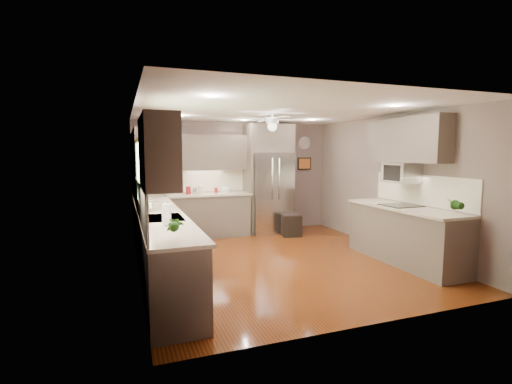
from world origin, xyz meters
TOP-DOWN VIEW (x-y plane):
  - floor at (0.00, 0.00)m, footprint 5.00×5.00m
  - ceiling at (0.00, 0.00)m, footprint 5.00×5.00m
  - wall_back at (0.00, 2.50)m, footprint 4.50×0.00m
  - wall_front at (0.00, -2.50)m, footprint 4.50×0.00m
  - wall_left at (-2.25, 0.00)m, footprint 0.00×5.00m
  - wall_right at (2.25, 0.00)m, footprint 0.00×5.00m
  - canister_a at (-1.13, 2.23)m, footprint 0.12×0.12m
  - canister_b at (-0.99, 2.20)m, footprint 0.11×0.11m
  - canister_c at (-0.87, 2.23)m, footprint 0.12×0.12m
  - canister_d at (-0.52, 2.25)m, footprint 0.09×0.09m
  - soap_bottle at (-2.07, 0.13)m, footprint 0.11×0.11m
  - potted_plant_left at (-1.95, -1.91)m, footprint 0.19×0.15m
  - potted_plant_right at (1.91, -1.76)m, footprint 0.20×0.17m
  - bowl at (-0.31, 2.20)m, footprint 0.22×0.22m
  - left_run at (-1.95, 0.15)m, footprint 0.65×4.70m
  - back_run at (-0.72, 2.20)m, footprint 1.85×0.65m
  - uppers at (-0.74, 0.71)m, footprint 4.50×4.70m
  - window at (-2.22, -0.50)m, footprint 0.05×1.12m
  - sink at (-1.93, -0.50)m, footprint 0.50×0.70m
  - refrigerator at (0.70, 2.16)m, footprint 1.06×0.75m
  - right_run at (1.93, -0.80)m, footprint 0.70×2.20m
  - microwave at (2.03, -0.55)m, footprint 0.43×0.55m
  - ceiling_fan at (-0.00, 0.30)m, footprint 1.18×1.18m
  - recessed_lights at (-0.04, 0.40)m, footprint 2.84×3.14m
  - wall_clock at (1.75, 2.48)m, footprint 0.30×0.03m
  - framed_print at (1.75, 2.48)m, footprint 0.36×0.03m
  - stool at (1.01, 1.64)m, footprint 0.48×0.48m
  - paper_towel at (-1.95, -1.09)m, footprint 0.11×0.11m

SIDE VIEW (x-z plane):
  - floor at x=0.00m, z-range 0.00..0.00m
  - stool at x=1.01m, z-range 0.00..0.48m
  - left_run at x=-1.95m, z-range -0.24..1.21m
  - back_run at x=-0.72m, z-range -0.24..1.21m
  - right_run at x=1.93m, z-range -0.24..1.21m
  - sink at x=-1.93m, z-range 0.75..1.07m
  - bowl at x=-0.31m, z-range 0.94..0.99m
  - canister_d at x=-0.52m, z-range 0.95..1.05m
  - canister_b at x=-0.99m, z-range 0.94..1.08m
  - canister_a at x=-1.13m, z-range 0.94..1.10m
  - canister_c at x=-0.87m, z-range 0.94..1.12m
  - soap_bottle at x=-2.07m, z-range 0.94..1.13m
  - paper_towel at x=-1.95m, z-range 0.94..1.22m
  - potted_plant_left at x=-1.95m, z-range 0.94..1.26m
  - potted_plant_right at x=1.91m, z-range 0.94..1.26m
  - refrigerator at x=0.70m, z-range -0.04..2.41m
  - wall_back at x=0.00m, z-range -1.00..3.50m
  - wall_front at x=0.00m, z-range -1.00..3.50m
  - wall_left at x=-2.25m, z-range -1.25..3.75m
  - wall_right at x=2.25m, z-range -1.25..3.75m
  - microwave at x=2.03m, z-range 1.31..1.65m
  - framed_print at x=1.75m, z-range 1.40..1.70m
  - window at x=-2.22m, z-range 1.09..2.01m
  - uppers at x=-0.74m, z-range 1.39..2.35m
  - wall_clock at x=1.75m, z-range 1.90..2.20m
  - ceiling_fan at x=0.00m, z-range 2.17..2.49m
  - recessed_lights at x=-0.04m, z-range 2.49..2.50m
  - ceiling at x=0.00m, z-range 2.50..2.50m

